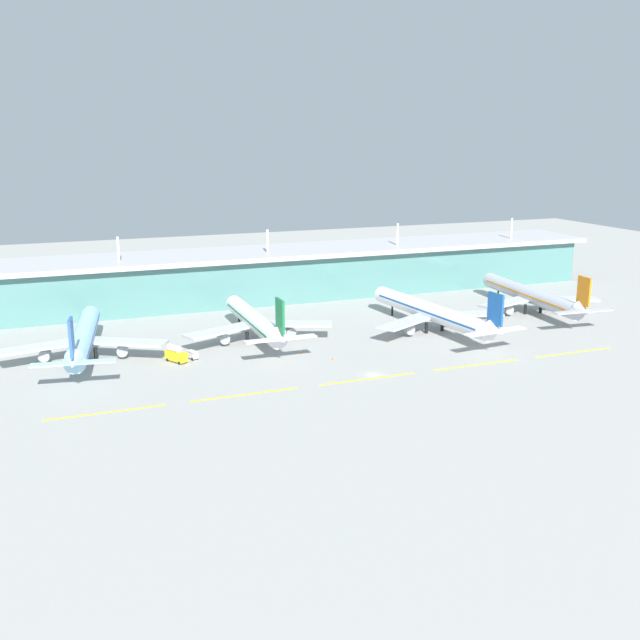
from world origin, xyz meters
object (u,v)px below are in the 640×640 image
fuel_truck (176,354)px  safety_cone_left_wingtip (303,352)px  airliner_farthest (532,296)px  safety_cone_nose_front (333,359)px  airliner_nearest (83,338)px  airliner_near_middle (255,321)px  airliner_far_middle (432,312)px  baggage_cart (192,355)px

fuel_truck → safety_cone_left_wingtip: bearing=-8.2°
airliner_farthest → safety_cone_left_wingtip: size_ratio=98.69×
safety_cone_left_wingtip → safety_cone_nose_front: size_ratio=1.00×
fuel_truck → safety_cone_left_wingtip: fuel_truck is taller
airliner_nearest → fuel_truck: (24.38, -12.47, -4.19)m
airliner_nearest → safety_cone_left_wingtip: bearing=-16.2°
airliner_nearest → safety_cone_left_wingtip: (61.37, -17.80, -6.10)m
airliner_near_middle → safety_cone_nose_front: bearing=-61.2°
airliner_far_middle → fuel_truck: size_ratio=9.50×
baggage_cart → safety_cone_left_wingtip: (32.08, -6.24, -0.91)m
baggage_cart → safety_cone_nose_front: bearing=-22.1°
baggage_cart → fuel_truck: (-4.91, -0.91, 1.00)m
safety_cone_nose_front → airliner_near_middle: bearing=118.8°
airliner_farthest → safety_cone_left_wingtip: (-95.97, -18.54, -6.10)m
airliner_nearest → airliner_farthest: 157.35m
airliner_far_middle → safety_cone_nose_front: 46.90m
airliner_farthest → safety_cone_nose_front: bearing=-162.9°
airliner_near_middle → airliner_farthest: size_ratio=0.88×
airliner_farthest → baggage_cart: size_ratio=17.20×
airliner_far_middle → fuel_truck: bearing=-177.8°
airliner_far_middle → baggage_cart: size_ratio=17.78×
airliner_nearest → airliner_near_middle: bearing=0.8°
airliner_far_middle → safety_cone_left_wingtip: size_ratio=102.01×
airliner_near_middle → airliner_nearest: bearing=-179.2°
airliner_nearest → airliner_farthest: same height
baggage_cart → airliner_farthest: bearing=5.5°
airliner_near_middle → airliner_farthest: (105.23, 0.05, 0.01)m
baggage_cart → fuel_truck: size_ratio=0.53×
airliner_near_middle → safety_cone_left_wingtip: 21.56m
airliner_farthest → safety_cone_left_wingtip: bearing=-169.1°
baggage_cart → airliner_near_middle: bearing=28.2°
airliner_near_middle → baggage_cart: (-22.82, -12.25, -5.18)m
airliner_farthest → safety_cone_nose_front: (-90.06, -27.71, -6.10)m
airliner_near_middle → baggage_cart: bearing=-151.8°
airliner_far_middle → safety_cone_nose_front: size_ratio=102.01×
baggage_cart → fuel_truck: 5.09m
airliner_nearest → safety_cone_left_wingtip: size_ratio=92.86×
fuel_truck → airliner_far_middle: bearing=2.2°
airliner_far_middle → airliner_farthest: (47.11, 9.87, -0.00)m
safety_cone_nose_front → fuel_truck: bearing=161.3°
airliner_far_middle → airliner_farthest: size_ratio=1.03×
airliner_nearest → safety_cone_nose_front: size_ratio=92.86×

